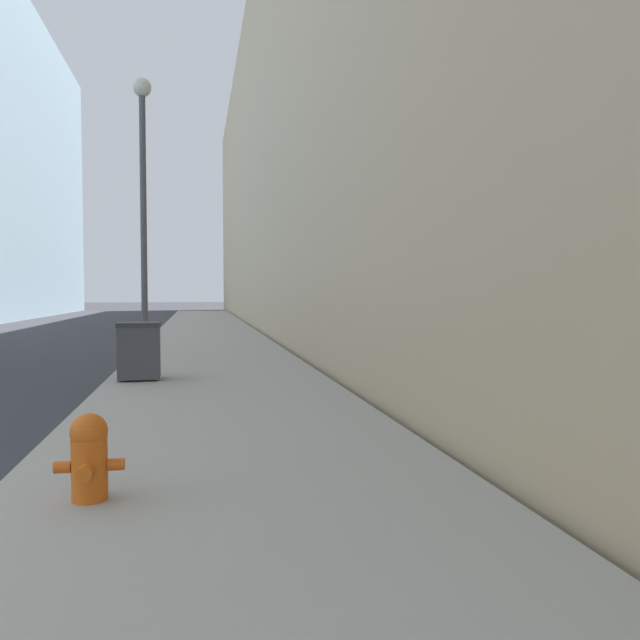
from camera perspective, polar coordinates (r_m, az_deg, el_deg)
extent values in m
cube|color=#9E998E|center=(22.33, -10.16, -1.64)|extent=(3.93, 60.00, 0.15)
cube|color=tan|center=(32.02, 4.50, 13.76)|extent=(12.00, 60.00, 15.83)
cylinder|color=#D15614|center=(5.09, -20.32, -12.65)|extent=(0.26, 0.26, 0.47)
sphere|color=#D15614|center=(5.03, -20.37, -9.54)|extent=(0.27, 0.27, 0.27)
cylinder|color=#D15614|center=(5.01, -20.39, -8.62)|extent=(0.07, 0.07, 0.06)
cylinder|color=#D15614|center=(4.90, -20.69, -12.96)|extent=(0.11, 0.12, 0.11)
cylinder|color=#D15614|center=(5.12, -22.48, -12.33)|extent=(0.12, 0.09, 0.09)
cylinder|color=#D15614|center=(5.06, -18.14, -12.44)|extent=(0.12, 0.09, 0.09)
cube|color=#3D3D42|center=(11.47, -16.20, -2.87)|extent=(0.70, 0.59, 0.91)
cube|color=#2D2D31|center=(11.43, -16.24, -0.41)|extent=(0.72, 0.61, 0.08)
cylinder|color=black|center=(11.79, -17.51, -4.72)|extent=(0.05, 0.16, 0.16)
cylinder|color=black|center=(11.74, -14.63, -4.72)|extent=(0.05, 0.16, 0.16)
cylinder|color=#4C4C51|center=(16.18, -15.69, -2.58)|extent=(0.29, 0.29, 0.25)
cylinder|color=#4C4C51|center=(16.20, -15.83, 8.29)|extent=(0.16, 0.16, 6.39)
sphere|color=silver|center=(16.88, -15.98, 19.77)|extent=(0.46, 0.46, 0.46)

